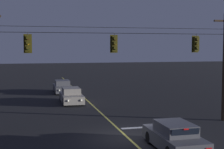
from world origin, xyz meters
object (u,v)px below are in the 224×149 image
(traffic_light_centre, at_px, (196,44))
(car_oncoming_lead, at_px, (71,96))
(traffic_light_left_inner, at_px, (114,44))
(traffic_light_leftmost, at_px, (28,44))
(car_waiting_near_lane, at_px, (174,137))
(car_oncoming_trailing, at_px, (62,87))

(traffic_light_centre, bearing_deg, car_oncoming_lead, 126.27)
(traffic_light_left_inner, distance_m, traffic_light_centre, 5.60)
(traffic_light_leftmost, xyz_separation_m, car_waiting_near_lane, (6.90, -5.40, -4.61))
(traffic_light_leftmost, xyz_separation_m, traffic_light_left_inner, (5.25, 0.00, 0.00))
(traffic_light_centre, relative_size, car_oncoming_trailing, 0.28)
(traffic_light_left_inner, relative_size, car_oncoming_lead, 0.28)
(traffic_light_leftmost, distance_m, traffic_light_left_inner, 5.25)
(traffic_light_left_inner, relative_size, traffic_light_centre, 1.00)
(traffic_light_leftmost, height_order, traffic_light_centre, same)
(traffic_light_leftmost, relative_size, car_oncoming_lead, 0.28)
(traffic_light_left_inner, xyz_separation_m, car_oncoming_lead, (-1.55, 9.75, -4.61))
(traffic_light_leftmost, relative_size, traffic_light_left_inner, 1.00)
(traffic_light_left_inner, bearing_deg, traffic_light_centre, 0.00)
(traffic_light_leftmost, bearing_deg, traffic_light_centre, 0.00)
(traffic_light_leftmost, height_order, car_oncoming_trailing, traffic_light_leftmost)
(traffic_light_leftmost, relative_size, car_waiting_near_lane, 0.28)
(car_oncoming_trailing, bearing_deg, traffic_light_leftmost, -102.00)
(car_oncoming_trailing, bearing_deg, car_oncoming_lead, -89.01)
(car_oncoming_trailing, bearing_deg, traffic_light_centre, -66.60)
(traffic_light_leftmost, bearing_deg, traffic_light_left_inner, 0.00)
(traffic_light_left_inner, distance_m, car_oncoming_lead, 10.89)
(car_waiting_near_lane, height_order, car_oncoming_trailing, same)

